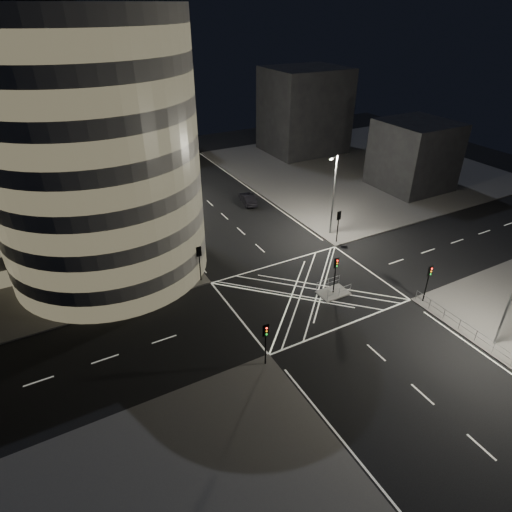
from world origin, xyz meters
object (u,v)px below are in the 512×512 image
street_lamp_left_far (131,167)px  traffic_signal_island (336,269)px  traffic_signal_fl (199,257)px  traffic_signal_nr (429,277)px  central_island (333,293)px  sedan (248,199)px  street_lamp_left_near (174,216)px  street_lamp_right_far (333,193)px  traffic_signal_nl (266,337)px  traffic_signal_fr (338,221)px

street_lamp_left_far → traffic_signal_island: bearing=-70.0°
traffic_signal_fl → traffic_signal_nr: same height
traffic_signal_fl → traffic_signal_island: bearing=-37.5°
traffic_signal_nr → central_island: bearing=142.1°
central_island → sedan: sedan is taller
traffic_signal_island → street_lamp_left_near: 17.89m
street_lamp_left_near → street_lamp_right_far: 19.11m
street_lamp_left_near → street_lamp_left_far: 18.00m
street_lamp_left_far → traffic_signal_nl: bearing=-89.0°
traffic_signal_nl → sedan: bearing=65.0°
traffic_signal_island → street_lamp_right_far: street_lamp_right_far is taller
central_island → street_lamp_left_near: street_lamp_left_near is taller
traffic_signal_island → street_lamp_left_near: bearing=130.3°
central_island → traffic_signal_fl: bearing=142.5°
street_lamp_left_near → street_lamp_left_far: (0.00, 18.00, 0.00)m
traffic_signal_nr → sedan: size_ratio=0.89×
traffic_signal_island → street_lamp_left_near: street_lamp_left_near is taller
traffic_signal_nr → traffic_signal_fl: bearing=142.3°
street_lamp_right_far → central_island: bearing=-125.3°
central_island → street_lamp_left_far: 33.95m
central_island → street_lamp_left_far: bearing=110.0°
traffic_signal_fl → street_lamp_right_far: street_lamp_right_far is taller
street_lamp_right_far → sedan: street_lamp_right_far is taller
traffic_signal_nl → traffic_signal_island: same height
central_island → street_lamp_left_near: bearing=130.3°
traffic_signal_nl → street_lamp_left_near: street_lamp_left_near is taller
traffic_signal_fr → traffic_signal_nr: (0.00, -13.60, 0.00)m
traffic_signal_nl → traffic_signal_island: 12.03m
traffic_signal_fl → traffic_signal_nl: (0.00, -13.60, 0.00)m
traffic_signal_island → street_lamp_left_far: street_lamp_left_far is taller
traffic_signal_island → sedan: (2.77, 23.78, -2.17)m
traffic_signal_nl → traffic_signal_nr: bearing=0.0°
central_island → traffic_signal_nr: size_ratio=0.75×
traffic_signal_nl → traffic_signal_fr: size_ratio=1.00×
traffic_signal_fl → traffic_signal_nr: 22.24m
traffic_signal_island → street_lamp_left_near: size_ratio=0.40×
traffic_signal_island → traffic_signal_fr: bearing=50.7°
central_island → traffic_signal_nr: bearing=-37.9°
traffic_signal_fl → street_lamp_right_far: size_ratio=0.40×
central_island → traffic_signal_nr: (6.80, -5.30, 2.84)m
central_island → street_lamp_left_near: (-11.44, 13.50, 5.47)m
traffic_signal_fl → traffic_signal_nr: bearing=-37.7°
central_island → traffic_signal_island: bearing=0.0°
street_lamp_left_far → street_lamp_right_far: bearing=-48.1°
traffic_signal_nl → traffic_signal_island: (10.80, 5.30, 0.00)m
traffic_signal_fr → street_lamp_right_far: 3.48m
traffic_signal_island → traffic_signal_nr: bearing=-37.9°
sedan → street_lamp_left_far: bearing=-17.2°
street_lamp_left_far → street_lamp_right_far: (18.87, -21.00, 0.00)m
street_lamp_right_far → sedan: 14.87m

